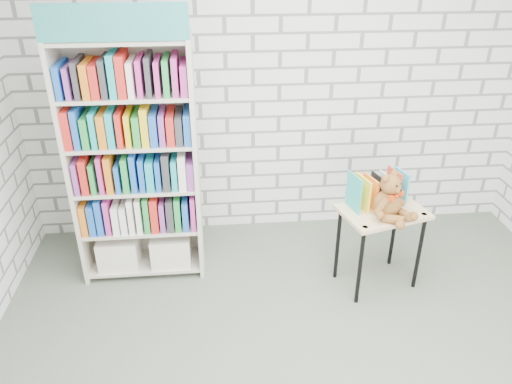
{
  "coord_description": "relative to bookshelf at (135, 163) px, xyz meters",
  "views": [
    {
      "loc": [
        -0.6,
        -2.23,
        2.6
      ],
      "look_at": [
        -0.3,
        0.95,
        0.91
      ],
      "focal_mm": 35.0,
      "sensor_mm": 36.0,
      "label": 1
    }
  ],
  "objects": [
    {
      "name": "ground",
      "position": [
        1.21,
        -1.36,
        -1.0
      ],
      "size": [
        4.5,
        4.5,
        0.0
      ],
      "primitive_type": "plane",
      "color": "#525C4D",
      "rests_on": "ground"
    },
    {
      "name": "room_shell",
      "position": [
        1.21,
        -1.36,
        0.79
      ],
      "size": [
        4.52,
        4.02,
        2.81
      ],
      "color": "silver",
      "rests_on": "ground"
    },
    {
      "name": "bookshelf",
      "position": [
        0.0,
        0.0,
        0.0
      ],
      "size": [
        0.98,
        0.38,
        2.19
      ],
      "color": "beige",
      "rests_on": "ground"
    },
    {
      "name": "display_table",
      "position": [
        1.89,
        -0.37,
        -0.41
      ],
      "size": [
        0.73,
        0.6,
        0.69
      ],
      "color": "#D5B280",
      "rests_on": "ground"
    },
    {
      "name": "table_books",
      "position": [
        1.86,
        -0.27,
        -0.18
      ],
      "size": [
        0.48,
        0.31,
        0.26
      ],
      "color": "#28ADA6",
      "rests_on": "display_table"
    },
    {
      "name": "teddy_bear",
      "position": [
        1.9,
        -0.47,
        -0.17
      ],
      "size": [
        0.35,
        0.34,
        0.36
      ],
      "color": "brown",
      "rests_on": "display_table"
    }
  ]
}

